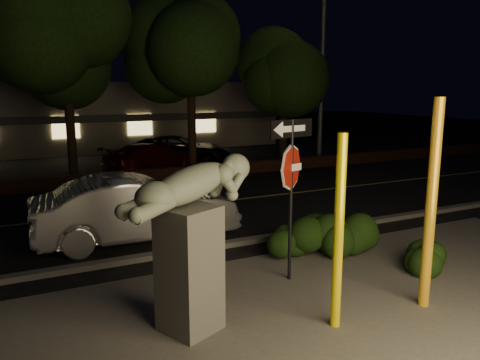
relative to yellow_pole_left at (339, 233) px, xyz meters
name	(u,v)px	position (x,y,z in m)	size (l,w,h in m)	color
ground	(156,188)	(0.40, 11.23, -1.51)	(90.00, 90.00, 0.00)	black
patio	(346,314)	(0.40, 0.23, -1.50)	(14.00, 6.00, 0.02)	#4C4944
road	(183,206)	(0.40, 8.23, -1.50)	(80.00, 8.00, 0.01)	black
lane_marking	(183,206)	(0.40, 8.23, -1.49)	(80.00, 0.12, 0.01)	#B29A47
curb	(241,242)	(0.40, 4.13, -1.45)	(80.00, 0.25, 0.12)	#4C4944
brick_wall	(146,176)	(0.40, 12.53, -1.26)	(40.00, 0.35, 0.50)	#492617
parking_lot	(117,162)	(0.40, 18.23, -1.50)	(40.00, 12.00, 0.01)	black
building	(89,114)	(0.40, 26.21, 0.49)	(22.00, 10.20, 4.00)	#6E6758
tree_far_b	(63,24)	(-2.10, 14.43, 4.55)	(5.20, 5.20, 8.41)	black
tree_far_c	(190,40)	(2.90, 14.03, 4.15)	(4.80, 4.80, 7.84)	black
tree_far_d	(285,51)	(7.90, 14.53, 3.91)	(4.40, 4.40, 7.42)	black
yellow_pole_left	(339,233)	(0.00, 0.00, 0.00)	(0.15, 0.15, 3.02)	yellow
yellow_pole_right	(431,206)	(1.78, -0.10, 0.25)	(0.18, 0.18, 3.51)	gold
signpost	(291,168)	(0.32, 1.85, 0.69)	(1.02, 0.27, 3.09)	black
sculpture	(191,228)	(-2.01, 0.91, 0.10)	(2.37, 1.52, 2.61)	#4C4944
hedge_center	(301,233)	(1.31, 2.95, -1.01)	(1.92, 0.90, 1.00)	black
hedge_right	(352,233)	(2.23, 2.34, -0.97)	(1.65, 0.88, 1.08)	black
hedge_far_right	(428,248)	(3.14, 1.06, -1.06)	(1.30, 0.81, 0.90)	black
streetlight	(321,31)	(9.56, 13.96, 4.82)	(1.50, 0.85, 10.64)	#4E4E53
silver_sedan	(137,208)	(-1.70, 5.54, -0.71)	(1.68, 4.82, 1.59)	silver
parked_car_darkred	(154,158)	(1.20, 14.27, -0.85)	(1.84, 4.53, 1.32)	#470D0C
parked_car_dark	(177,151)	(2.85, 15.97, -0.81)	(2.33, 5.04, 1.40)	black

